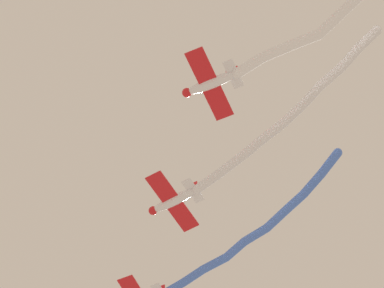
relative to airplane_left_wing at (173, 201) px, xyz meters
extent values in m
cylinder|color=#4C75DB|center=(2.43, 9.61, -0.24)|extent=(2.22, 2.28, 0.99)
cylinder|color=#4C75DB|center=(3.91, 7.77, -0.15)|extent=(2.07, 2.39, 0.86)
cylinder|color=#4C75DB|center=(5.45, 5.81, -0.17)|extent=(2.34, 2.50, 0.91)
cylinder|color=#4C75DB|center=(6.91, 3.91, 0.02)|extent=(2.11, 2.30, 1.42)
cylinder|color=#4C75DB|center=(8.29, 1.95, 0.20)|extent=(2.22, 2.55, 0.91)
cylinder|color=#4C75DB|center=(9.69, -0.17, 0.35)|extent=(2.13, 2.58, 1.34)
cylinder|color=#4C75DB|center=(10.80, -2.21, 0.59)|extent=(1.78, 2.27, 0.97)
cylinder|color=#4C75DB|center=(11.74, -4.37, 0.68)|extent=(1.70, 2.69, 0.95)
cylinder|color=#4C75DB|center=(12.51, -6.83, 0.70)|extent=(1.50, 2.71, 0.91)
sphere|color=#4C75DB|center=(3.21, 8.73, -0.17)|extent=(0.80, 0.80, 0.80)
sphere|color=#4C75DB|center=(4.61, 6.81, -0.13)|extent=(0.80, 0.80, 0.80)
sphere|color=#4C75DB|center=(6.30, 4.82, -0.21)|extent=(0.80, 0.80, 0.80)
sphere|color=#4C75DB|center=(7.52, 2.99, 0.24)|extent=(0.80, 0.80, 0.80)
sphere|color=#4C75DB|center=(9.07, 0.91, 0.16)|extent=(0.80, 0.80, 0.80)
sphere|color=#4C75DB|center=(10.31, -1.26, 0.54)|extent=(0.80, 0.80, 0.80)
sphere|color=#4C75DB|center=(11.30, -3.16, 0.64)|extent=(0.80, 0.80, 0.80)
sphere|color=#4C75DB|center=(12.18, -5.57, 0.72)|extent=(0.80, 0.80, 0.80)
sphere|color=#4C75DB|center=(12.84, -8.08, 0.67)|extent=(0.80, 0.80, 0.80)
ellipsoid|color=white|center=(0.08, -0.08, -0.01)|extent=(3.97, 3.95, 0.95)
sphere|color=red|center=(-1.49, 1.48, -0.01)|extent=(1.14, 1.14, 0.81)
ellipsoid|color=#1E2D4C|center=(-0.33, 0.33, 0.34)|extent=(1.27, 1.27, 0.51)
cube|color=red|center=(-0.03, 0.03, -0.14)|extent=(5.89, 5.92, 0.13)
cube|color=white|center=(1.47, -1.46, 0.07)|extent=(2.49, 2.50, 0.11)
cube|color=red|center=(1.40, -1.39, 0.57)|extent=(0.84, 0.84, 1.31)
cylinder|color=white|center=(2.45, -2.57, 0.12)|extent=(2.25, 2.25, 1.34)
cylinder|color=white|center=(4.00, -4.44, 0.59)|extent=(2.56, 2.59, 1.58)
cylinder|color=white|center=(5.49, -6.40, 1.02)|extent=(2.15, 2.38, 1.26)
cylinder|color=white|center=(6.87, -8.36, 1.33)|extent=(2.31, 2.52, 1.29)
cylinder|color=white|center=(8.17, -10.43, 1.55)|extent=(1.95, 2.51, 1.03)
cylinder|color=white|center=(9.14, -12.43, 1.68)|extent=(1.71, 2.21, 1.10)
cylinder|color=white|center=(10.20, -14.41, 1.89)|extent=(2.17, 2.54, 1.24)
cylinder|color=white|center=(11.22, -16.44, 2.03)|extent=(1.53, 2.26, 0.84)
cylinder|color=white|center=(12.09, -18.31, 2.15)|extent=(1.90, 2.19, 1.25)
sphere|color=white|center=(1.73, -1.72, -0.07)|extent=(0.84, 0.84, 0.84)
sphere|color=white|center=(3.16, -3.42, 0.30)|extent=(0.84, 0.84, 0.84)
sphere|color=white|center=(4.85, -5.45, 0.88)|extent=(0.84, 0.84, 0.84)
sphere|color=white|center=(6.14, -7.35, 1.17)|extent=(0.84, 0.84, 0.84)
sphere|color=white|center=(7.61, -9.37, 1.49)|extent=(0.84, 0.84, 0.84)
sphere|color=white|center=(8.73, -11.49, 1.61)|extent=(0.84, 0.84, 0.84)
sphere|color=white|center=(9.54, -13.37, 1.76)|extent=(0.84, 0.84, 0.84)
sphere|color=white|center=(10.85, -15.46, 2.03)|extent=(0.84, 0.84, 0.84)
sphere|color=white|center=(11.59, -17.42, 2.03)|extent=(0.84, 0.84, 0.84)
sphere|color=white|center=(12.58, -19.20, 2.28)|extent=(0.84, 0.84, 0.84)
ellipsoid|color=white|center=(0.32, -12.11, 0.24)|extent=(4.25, 3.62, 0.95)
sphere|color=red|center=(-1.43, -10.74, 0.24)|extent=(1.14, 1.14, 0.81)
ellipsoid|color=#1E2D4C|center=(-0.14, -11.75, 0.59)|extent=(1.31, 1.22, 0.51)
cube|color=red|center=(0.19, -12.01, 0.11)|extent=(5.42, 6.31, 0.13)
cube|color=white|center=(1.85, -13.31, 0.32)|extent=(2.33, 2.63, 0.11)
cube|color=red|center=(1.78, -13.25, 0.82)|extent=(0.91, 0.75, 1.31)
cylinder|color=white|center=(2.97, -14.37, 0.42)|extent=(2.49, 2.30, 1.49)
cylinder|color=white|center=(4.74, -15.98, 0.64)|extent=(2.46, 2.25, 0.92)
cylinder|color=white|center=(6.65, -17.56, 0.59)|extent=(2.55, 2.27, 0.99)
cylinder|color=white|center=(8.32, -19.52, 0.73)|extent=(2.34, 2.80, 1.42)
sphere|color=white|center=(2.15, -13.54, 0.18)|extent=(0.89, 0.89, 0.89)
sphere|color=white|center=(3.80, -15.20, 0.65)|extent=(0.89, 0.89, 0.89)
sphere|color=white|center=(5.67, -16.77, 0.63)|extent=(0.89, 0.89, 0.89)
sphere|color=white|center=(7.63, -18.35, 0.55)|extent=(0.89, 0.89, 0.89)
sphere|color=white|center=(9.01, -20.69, 0.92)|extent=(0.89, 0.89, 0.89)
camera|label=1|loc=(-9.11, -42.44, -62.74)|focal=79.68mm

